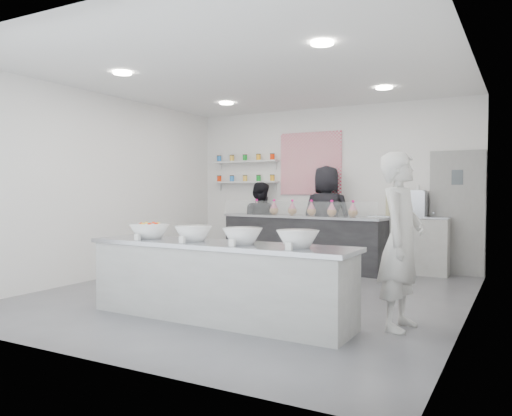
{
  "coord_description": "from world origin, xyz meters",
  "views": [
    {
      "loc": [
        3.31,
        -5.99,
        1.44
      ],
      "look_at": [
        -0.15,
        0.4,
        1.18
      ],
      "focal_mm": 35.0,
      "sensor_mm": 36.0,
      "label": 1
    }
  ],
  "objects": [
    {
      "name": "staff_right",
      "position": [
        0.1,
        2.66,
        0.94
      ],
      "size": [
        0.98,
        0.69,
        1.89
      ],
      "primitive_type": "imported",
      "rotation": [
        0.0,
        0.0,
        3.25
      ],
      "color": "black",
      "rests_on": "floor"
    },
    {
      "name": "downlight_2",
      "position": [
        -1.4,
        1.6,
        2.98
      ],
      "size": [
        0.24,
        0.24,
        0.02
      ],
      "primitive_type": "cylinder",
      "color": "white",
      "rests_on": "ceiling"
    },
    {
      "name": "pattern_panel",
      "position": [
        -0.35,
        2.98,
        1.95
      ],
      "size": [
        1.25,
        0.03,
        1.2
      ],
      "primitive_type": "cube",
      "color": "#E23050",
      "rests_on": "back_wall"
    },
    {
      "name": "ceiling",
      "position": [
        0.0,
        0.0,
        3.0
      ],
      "size": [
        6.0,
        6.0,
        0.0
      ],
      "primitive_type": "plane",
      "rotation": [
        3.14,
        0.0,
        0.0
      ],
      "color": "white",
      "rests_on": "floor"
    },
    {
      "name": "jar_shelf_upper",
      "position": [
        -1.75,
        2.9,
        2.02
      ],
      "size": [
        1.45,
        0.22,
        0.04
      ],
      "primitive_type": "cube",
      "color": "silver",
      "rests_on": "back_wall"
    },
    {
      "name": "downlight_1",
      "position": [
        1.4,
        -1.0,
        2.98
      ],
      "size": [
        0.24,
        0.24,
        0.02
      ],
      "primitive_type": "cylinder",
      "color": "white",
      "rests_on": "ceiling"
    },
    {
      "name": "cup_stacks",
      "position": [
        1.27,
        2.78,
        1.17
      ],
      "size": [
        0.24,
        0.24,
        0.37
      ],
      "primitive_type": null,
      "color": "tan",
      "rests_on": "espresso_ledge"
    },
    {
      "name": "floor",
      "position": [
        0.0,
        0.0,
        0.0
      ],
      "size": [
        6.0,
        6.0,
        0.0
      ],
      "primitive_type": "plane",
      "color": "#515156",
      "rests_on": "ground"
    },
    {
      "name": "woman_prep",
      "position": [
        2.19,
        -0.77,
        0.92
      ],
      "size": [
        0.5,
        0.71,
        1.83
      ],
      "primitive_type": "imported",
      "rotation": [
        0.0,
        0.0,
        1.48
      ],
      "color": "silver",
      "rests_on": "floor"
    },
    {
      "name": "espresso_machine",
      "position": [
        1.56,
        2.78,
        1.2
      ],
      "size": [
        0.56,
        0.39,
        0.43
      ],
      "primitive_type": "cube",
      "color": "#93969E",
      "rests_on": "espresso_ledge"
    },
    {
      "name": "back_bar",
      "position": [
        -0.29,
        2.41,
        0.49
      ],
      "size": [
        3.19,
        0.89,
        0.97
      ],
      "primitive_type": "cube",
      "rotation": [
        0.0,
        0.0,
        -0.1
      ],
      "color": "black",
      "rests_on": "floor"
    },
    {
      "name": "downlight_3",
      "position": [
        1.4,
        1.6,
        2.98
      ],
      "size": [
        0.24,
        0.24,
        0.02
      ],
      "primitive_type": "cylinder",
      "color": "white",
      "rests_on": "ceiling"
    },
    {
      "name": "preserve_jars",
      "position": [
        -1.75,
        2.88,
        1.88
      ],
      "size": [
        1.45,
        0.1,
        0.56
      ],
      "primitive_type": null,
      "color": "#FF2F04",
      "rests_on": "jar_shelf_lower"
    },
    {
      "name": "cookie_bags",
      "position": [
        -0.29,
        2.41,
        1.12
      ],
      "size": [
        2.17,
        0.38,
        0.28
      ],
      "primitive_type": null,
      "rotation": [
        0.0,
        0.0,
        -0.1
      ],
      "color": "#C3617B",
      "rests_on": "back_bar"
    },
    {
      "name": "back_door",
      "position": [
        2.3,
        2.97,
        1.05
      ],
      "size": [
        0.88,
        0.04,
        2.1
      ],
      "primitive_type": "cube",
      "color": "gray",
      "rests_on": "floor"
    },
    {
      "name": "left_wall",
      "position": [
        -2.75,
        0.0,
        1.5
      ],
      "size": [
        0.0,
        6.0,
        6.0
      ],
      "primitive_type": "plane",
      "rotation": [
        1.57,
        0.0,
        1.57
      ],
      "color": "white",
      "rests_on": "floor"
    },
    {
      "name": "jar_shelf_lower",
      "position": [
        -1.75,
        2.9,
        1.6
      ],
      "size": [
        1.45,
        0.22,
        0.04
      ],
      "primitive_type": "cube",
      "color": "silver",
      "rests_on": "back_wall"
    },
    {
      "name": "label_cards",
      "position": [
        0.33,
        -1.91,
        0.89
      ],
      "size": [
        2.01,
        0.04,
        0.07
      ],
      "primitive_type": null,
      "color": "white",
      "rests_on": "prep_counter"
    },
    {
      "name": "prep_bowls",
      "position": [
        0.32,
        -1.37,
        0.95
      ],
      "size": [
        2.4,
        0.58,
        0.17
      ],
      "primitive_type": null,
      "rotation": [
        0.0,
        0.0,
        -0.02
      ],
      "color": "white",
      "rests_on": "prep_counter"
    },
    {
      "name": "downlight_0",
      "position": [
        -1.4,
        -1.0,
        2.98
      ],
      "size": [
        0.24,
        0.24,
        0.02
      ],
      "primitive_type": "cylinder",
      "color": "white",
      "rests_on": "ceiling"
    },
    {
      "name": "staff_left",
      "position": [
        -1.3,
        2.66,
        0.79
      ],
      "size": [
        0.84,
        0.69,
        1.59
      ],
      "primitive_type": "imported",
      "rotation": [
        0.0,
        0.0,
        3.26
      ],
      "color": "black",
      "rests_on": "floor"
    },
    {
      "name": "back_wall",
      "position": [
        0.0,
        3.0,
        1.5
      ],
      "size": [
        5.5,
        0.0,
        5.5
      ],
      "primitive_type": "plane",
      "rotation": [
        1.57,
        0.0,
        0.0
      ],
      "color": "white",
      "rests_on": "floor"
    },
    {
      "name": "right_wall",
      "position": [
        2.75,
        0.0,
        1.5
      ],
      "size": [
        0.0,
        6.0,
        6.0
      ],
      "primitive_type": "plane",
      "rotation": [
        1.57,
        0.0,
        -1.57
      ],
      "color": "white",
      "rests_on": "floor"
    },
    {
      "name": "sneeze_guard",
      "position": [
        -0.32,
        2.14,
        1.11
      ],
      "size": [
        3.08,
        0.33,
        0.27
      ],
      "primitive_type": "cube",
      "rotation": [
        0.0,
        0.0,
        -0.1
      ],
      "color": "white",
      "rests_on": "back_bar"
    },
    {
      "name": "espresso_ledge",
      "position": [
        1.55,
        2.78,
        0.49
      ],
      "size": [
        1.33,
        0.42,
        0.99
      ],
      "primitive_type": "cube",
      "color": "#9D9D98",
      "rests_on": "floor"
    },
    {
      "name": "prep_counter",
      "position": [
        0.32,
        -1.37,
        0.43
      ],
      "size": [
        3.16,
        0.78,
        0.86
      ],
      "primitive_type": "cube",
      "rotation": [
        0.0,
        0.0,
        -0.02
      ],
      "color": "#9D9D98",
      "rests_on": "floor"
    }
  ]
}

